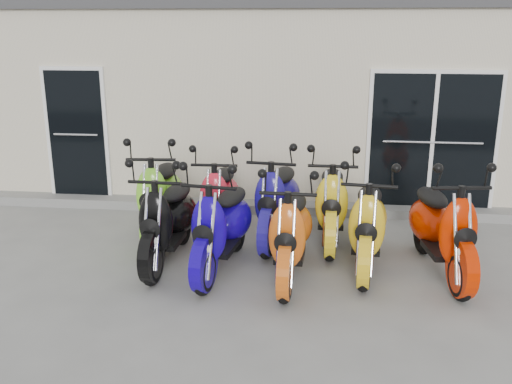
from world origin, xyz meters
TOP-DOWN VIEW (x-y plane):
  - ground at (0.00, 0.00)m, footprint 80.00×80.00m
  - building at (0.00, 5.20)m, footprint 14.00×6.00m
  - roof_cap at (0.00, 5.20)m, footprint 14.20×6.20m
  - front_step at (0.00, 2.02)m, footprint 14.00×0.40m
  - door_left at (-3.20, 2.17)m, footprint 1.07×0.08m
  - door_right at (2.60, 2.17)m, footprint 2.02×0.08m
  - scooter_front_black at (-1.04, -0.19)m, footprint 0.80×2.03m
  - scooter_front_blue at (-0.31, -0.36)m, footprint 1.00×2.11m
  - scooter_front_orange_a at (0.54, -0.46)m, footprint 0.79×2.01m
  - scooter_front_orange_b at (1.48, -0.06)m, footprint 0.94×2.08m
  - scooter_front_red at (2.36, -0.16)m, footprint 1.03×2.15m
  - scooter_back_green at (-1.41, 0.76)m, footprint 0.92×2.14m
  - scooter_back_red at (-0.55, 0.82)m, footprint 0.77×1.98m
  - scooter_back_blue at (0.28, 0.77)m, footprint 0.97×2.13m
  - scooter_back_yellow at (1.04, 0.79)m, footprint 0.78×2.04m

SIDE VIEW (x-z plane):
  - ground at x=0.00m, z-range 0.00..0.00m
  - front_step at x=0.00m, z-range 0.00..0.15m
  - scooter_back_red at x=-0.55m, z-range 0.00..1.45m
  - scooter_front_orange_a at x=0.54m, z-range 0.00..1.47m
  - scooter_front_black at x=-1.04m, z-range 0.00..1.48m
  - scooter_front_orange_b at x=1.48m, z-range 0.00..1.49m
  - scooter_front_blue at x=-0.31m, z-range 0.00..1.50m
  - scooter_back_yellow at x=1.04m, z-range 0.00..1.50m
  - scooter_back_blue at x=0.28m, z-range 0.00..1.52m
  - scooter_front_red at x=2.36m, z-range 0.00..1.53m
  - scooter_back_green at x=-1.41m, z-range 0.00..1.54m
  - door_left at x=-3.20m, z-range 0.15..2.37m
  - door_right at x=2.60m, z-range 0.15..2.37m
  - building at x=0.00m, z-range 0.00..3.20m
  - roof_cap at x=0.00m, z-range 3.20..3.36m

